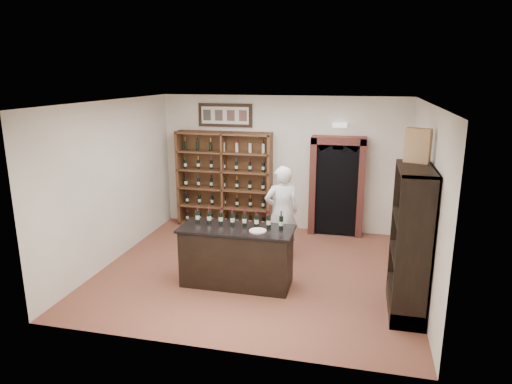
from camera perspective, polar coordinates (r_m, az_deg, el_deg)
floor at (r=8.37m, az=0.06°, el=-9.78°), size 5.50×5.50×0.00m
ceiling at (r=7.64m, az=0.07°, el=11.18°), size 5.50×5.50×0.00m
wall_back at (r=10.27m, az=3.24°, el=3.58°), size 5.50×0.04×3.00m
wall_left at (r=8.90m, az=-17.46°, el=1.21°), size 0.04×5.00×3.00m
wall_right at (r=7.75m, az=20.28°, el=-0.95°), size 0.04×5.00×3.00m
wine_shelf at (r=10.49m, az=-3.96°, el=1.57°), size 2.20×0.38×2.20m
framed_picture at (r=10.40m, az=-3.87°, el=9.55°), size 1.25×0.04×0.52m
arched_doorway at (r=10.04m, az=10.08°, el=1.01°), size 1.17×0.35×2.17m
emergency_light at (r=9.92m, az=10.44°, el=8.23°), size 0.30×0.10×0.10m
tasting_counter at (r=7.69m, az=-2.43°, el=-8.07°), size 1.88×0.78×1.00m
counter_bottle_0 at (r=7.81m, az=-7.31°, el=-3.02°), size 0.07×0.07×0.30m
counter_bottle_1 at (r=7.75m, az=-5.88°, el=-3.13°), size 0.07×0.07×0.30m
counter_bottle_2 at (r=7.68m, az=-4.43°, el=-3.24°), size 0.07×0.07×0.30m
counter_bottle_3 at (r=7.63m, az=-2.95°, el=-3.36°), size 0.07×0.07×0.30m
counter_bottle_4 at (r=7.57m, az=-1.46°, el=-3.47°), size 0.07×0.07×0.30m
counter_bottle_5 at (r=7.53m, az=0.06°, el=-3.58°), size 0.07×0.07×0.30m
counter_bottle_6 at (r=7.48m, az=1.60°, el=-3.69°), size 0.07×0.07×0.30m
counter_bottle_7 at (r=7.45m, az=3.15°, el=-3.80°), size 0.07×0.07×0.30m
side_cabinet at (r=7.11m, az=18.76°, el=-8.55°), size 0.48×1.20×2.20m
shopkeeper at (r=8.66m, az=3.22°, el=-2.59°), size 0.77×0.65×1.80m
plate at (r=7.33m, az=0.22°, el=-4.88°), size 0.27×0.27×0.02m
wine_crate at (r=6.99m, az=19.57°, el=5.49°), size 0.38×0.27×0.50m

